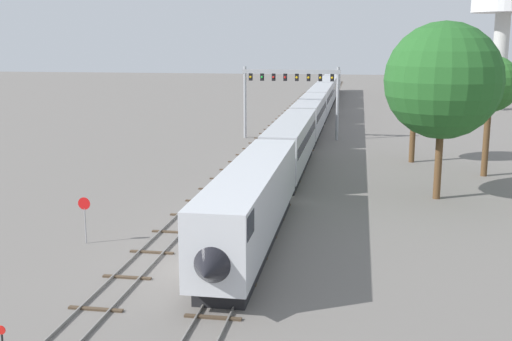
{
  "coord_description": "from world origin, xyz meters",
  "views": [
    {
      "loc": [
        8.09,
        -31.39,
        12.1
      ],
      "look_at": [
        1.0,
        12.0,
        3.0
      ],
      "focal_mm": 44.25,
      "sensor_mm": 36.0,
      "label": 1
    }
  ],
  "objects_px": {
    "stop_sign": "(85,214)",
    "trackside_tree_right": "(490,85)",
    "trackside_tree_left": "(443,81)",
    "water_tower": "(504,2)",
    "trackside_tree_mid": "(415,83)",
    "passenger_train": "(316,107)",
    "signal_gantry": "(291,86)"
  },
  "relations": [
    {
      "from": "stop_sign",
      "to": "trackside_tree_left",
      "type": "distance_m",
      "value": 27.75
    },
    {
      "from": "signal_gantry",
      "to": "stop_sign",
      "type": "bearing_deg",
      "value": -100.16
    },
    {
      "from": "stop_sign",
      "to": "trackside_tree_left",
      "type": "relative_size",
      "value": 0.21
    },
    {
      "from": "passenger_train",
      "to": "stop_sign",
      "type": "distance_m",
      "value": 57.72
    },
    {
      "from": "stop_sign",
      "to": "trackside_tree_right",
      "type": "bearing_deg",
      "value": 41.32
    },
    {
      "from": "stop_sign",
      "to": "trackside_tree_right",
      "type": "relative_size",
      "value": 0.27
    },
    {
      "from": "water_tower",
      "to": "trackside_tree_right",
      "type": "bearing_deg",
      "value": -102.21
    },
    {
      "from": "trackside_tree_left",
      "to": "trackside_tree_right",
      "type": "height_order",
      "value": "trackside_tree_left"
    },
    {
      "from": "passenger_train",
      "to": "trackside_tree_right",
      "type": "relative_size",
      "value": 12.2
    },
    {
      "from": "signal_gantry",
      "to": "trackside_tree_left",
      "type": "distance_m",
      "value": 32.0
    },
    {
      "from": "stop_sign",
      "to": "trackside_tree_mid",
      "type": "distance_m",
      "value": 37.38
    },
    {
      "from": "water_tower",
      "to": "trackside_tree_right",
      "type": "xyz_separation_m",
      "value": [
        -12.64,
        -58.4,
        -10.26
      ]
    },
    {
      "from": "trackside_tree_mid",
      "to": "signal_gantry",
      "type": "bearing_deg",
      "value": 136.03
    },
    {
      "from": "signal_gantry",
      "to": "trackside_tree_left",
      "type": "bearing_deg",
      "value": -62.89
    },
    {
      "from": "trackside_tree_left",
      "to": "trackside_tree_right",
      "type": "relative_size",
      "value": 1.25
    },
    {
      "from": "water_tower",
      "to": "trackside_tree_left",
      "type": "relative_size",
      "value": 1.72
    },
    {
      "from": "stop_sign",
      "to": "trackside_tree_mid",
      "type": "xyz_separation_m",
      "value": [
        21.53,
        29.96,
        6.04
      ]
    },
    {
      "from": "trackside_tree_right",
      "to": "signal_gantry",
      "type": "bearing_deg",
      "value": 136.01
    },
    {
      "from": "passenger_train",
      "to": "trackside_tree_right",
      "type": "distance_m",
      "value": 37.48
    },
    {
      "from": "stop_sign",
      "to": "trackside_tree_right",
      "type": "height_order",
      "value": "trackside_tree_right"
    },
    {
      "from": "signal_gantry",
      "to": "water_tower",
      "type": "distance_m",
      "value": 52.32
    },
    {
      "from": "stop_sign",
      "to": "trackside_tree_left",
      "type": "bearing_deg",
      "value": 33.69
    },
    {
      "from": "water_tower",
      "to": "trackside_tree_mid",
      "type": "bearing_deg",
      "value": -109.48
    },
    {
      "from": "trackside_tree_left",
      "to": "trackside_tree_mid",
      "type": "bearing_deg",
      "value": 92.87
    },
    {
      "from": "passenger_train",
      "to": "stop_sign",
      "type": "bearing_deg",
      "value": -99.98
    },
    {
      "from": "passenger_train",
      "to": "trackside_tree_right",
      "type": "bearing_deg",
      "value": -61.81
    },
    {
      "from": "trackside_tree_left",
      "to": "trackside_tree_mid",
      "type": "distance_m",
      "value": 15.17
    },
    {
      "from": "passenger_train",
      "to": "trackside_tree_mid",
      "type": "relative_size",
      "value": 12.46
    },
    {
      "from": "trackside_tree_left",
      "to": "stop_sign",
      "type": "bearing_deg",
      "value": -146.31
    },
    {
      "from": "passenger_train",
      "to": "trackside_tree_left",
      "type": "relative_size",
      "value": 9.76
    },
    {
      "from": "passenger_train",
      "to": "trackside_tree_mid",
      "type": "distance_m",
      "value": 29.73
    },
    {
      "from": "signal_gantry",
      "to": "stop_sign",
      "type": "xyz_separation_m",
      "value": [
        -7.75,
        -43.25,
        -4.74
      ]
    }
  ]
}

